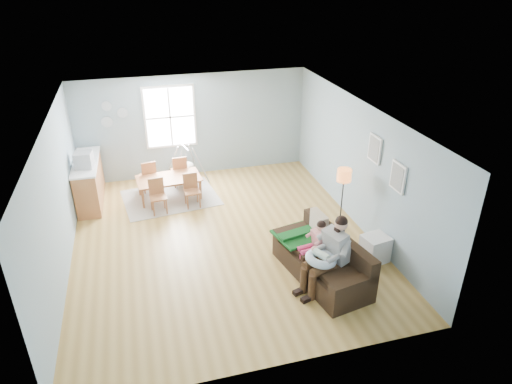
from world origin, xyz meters
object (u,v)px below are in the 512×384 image
object	(u,v)px
dining_table	(170,188)
chair_se	(191,188)
sofa	(324,262)
monitor	(84,160)
floor_lamp	(344,181)
chair_ne	(180,170)
counter	(89,181)
baby_swing	(187,165)
toddler	(316,239)
chair_nw	(149,175)
storage_cube	(375,249)
chair_sw	(157,194)
father	(329,252)

from	to	relation	value
dining_table	chair_se	distance (m)	0.70
sofa	dining_table	distance (m)	4.56
chair_se	monitor	size ratio (longest dim) A/B	1.87
floor_lamp	chair_ne	size ratio (longest dim) A/B	1.72
floor_lamp	monitor	bearing A→B (deg)	154.51
floor_lamp	counter	size ratio (longest dim) A/B	0.76
sofa	floor_lamp	size ratio (longest dim) A/B	1.52
dining_table	baby_swing	bearing A→B (deg)	55.07
sofa	monitor	distance (m)	5.80
monitor	baby_swing	bearing A→B (deg)	21.91
chair_se	chair_ne	distance (m)	1.10
counter	monitor	bearing A→B (deg)	-88.71
toddler	chair_nw	bearing A→B (deg)	123.25
storage_cube	counter	world-z (taller)	counter
toddler	chair_sw	bearing A→B (deg)	130.14
chair_sw	father	bearing A→B (deg)	-53.53
sofa	chair_sw	distance (m)	4.27
chair_nw	monitor	xyz separation A→B (m)	(-1.38, -0.52, 0.77)
counter	toddler	bearing A→B (deg)	-44.23
chair_ne	sofa	bearing A→B (deg)	-65.03
sofa	chair_nw	world-z (taller)	sofa
chair_se	chair_ne	world-z (taller)	chair_ne
floor_lamp	chair_se	xyz separation A→B (m)	(-2.89, 2.01, -0.76)
father	counter	world-z (taller)	father
dining_table	baby_swing	size ratio (longest dim) A/B	1.39
toddler	baby_swing	size ratio (longest dim) A/B	0.78
dining_table	chair_se	xyz separation A→B (m)	(0.47, -0.50, 0.17)
chair_sw	monitor	distance (m)	1.80
chair_se	chair_nw	world-z (taller)	chair_nw
father	chair_se	distance (m)	4.15
floor_lamp	storage_cube	xyz separation A→B (m)	(0.19, -1.17, -0.94)
chair_sw	monitor	world-z (taller)	monitor
chair_sw	chair_nw	world-z (taller)	chair_nw
toddler	counter	size ratio (longest dim) A/B	0.45
father	baby_swing	size ratio (longest dim) A/B	1.26
monitor	chair_se	bearing A→B (deg)	-11.49
baby_swing	storage_cube	bearing A→B (deg)	-56.93
father	chair_ne	distance (m)	5.20
sofa	floor_lamp	xyz separation A→B (m)	(0.95, 1.37, 0.90)
sofa	storage_cube	distance (m)	1.16
chair_sw	monitor	bearing A→B (deg)	159.47
storage_cube	chair_sw	bearing A→B (deg)	141.45
storage_cube	dining_table	size ratio (longest dim) A/B	0.36
chair_se	chair_ne	size ratio (longest dim) A/B	0.95
dining_table	monitor	xyz separation A→B (m)	(-1.84, -0.03, 0.97)
dining_table	chair_nw	world-z (taller)	chair_nw
sofa	baby_swing	world-z (taller)	baby_swing
sofa	dining_table	bearing A→B (deg)	121.81
floor_lamp	storage_cube	size ratio (longest dim) A/B	2.66
chair_nw	baby_swing	size ratio (longest dim) A/B	0.76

